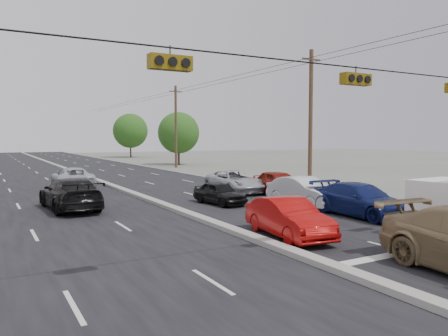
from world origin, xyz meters
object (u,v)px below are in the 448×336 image
Objects in this scene: queue_car_b at (304,192)px; queue_car_c at (235,182)px; utility_pole_right_b at (311,118)px; tree_right_far at (130,131)px; tree_right_mid at (179,133)px; oncoming_far at (72,178)px; queue_car_a at (220,193)px; red_sedan at (288,218)px; queue_car_e at (279,183)px; utility_pole_right_c at (176,126)px; oncoming_near at (70,194)px; queue_car_d at (361,200)px.

queue_car_c is (-0.29, 6.86, -0.04)m from queue_car_b.
utility_pole_right_b is 1.23× the size of tree_right_far.
tree_right_far is 1.73× the size of queue_car_b.
tree_right_mid is 0.88× the size of tree_right_far.
oncoming_far is at bearing -111.76° from tree_right_far.
oncoming_far reaches higher than queue_car_a.
queue_car_a is 13.03m from oncoming_far.
utility_pole_right_b is at bearing -93.64° from tree_right_far.
queue_car_e is at bearing 62.70° from red_sedan.
utility_pole_right_c is 23.21m from oncoming_far.
queue_car_b is at bearing 153.15° from oncoming_near.
red_sedan is at bearing -108.36° from queue_car_a.
tree_right_mid is at bearing -92.29° from tree_right_far.
queue_car_b reaches higher than queue_car_c.
red_sedan is at bearing -107.98° from tree_right_mid.
oncoming_near is at bearing 154.09° from queue_car_b.
queue_car_a is 0.69× the size of queue_car_c.
tree_right_mid is 1.54× the size of queue_car_e.
oncoming_far is (-5.74, 11.69, 0.15)m from queue_car_a.
oncoming_near reaches higher than queue_car_e.
utility_pole_right_c is 2.15× the size of queue_car_e.
red_sedan is at bearing -106.74° from utility_pole_right_c.
queue_car_e is 0.84× the size of oncoming_far.
queue_car_d is (-9.00, -65.11, -4.19)m from tree_right_far.
tree_right_far reaches higher than queue_car_b.
queue_car_a is 0.77× the size of queue_car_b.
tree_right_mid is 25.03m from tree_right_far.
queue_car_d is at bearing -101.28° from tree_right_mid.
utility_pole_right_b is 16.86m from red_sedan.
queue_car_e is (-7.99, -57.30, -4.17)m from tree_right_far.
tree_right_mid reaches higher than queue_car_d.
queue_car_d is at bearing 24.99° from red_sedan.
utility_pole_right_b is at bearing 61.40° from queue_car_d.
utility_pole_right_b reaches higher than tree_right_far.
utility_pole_right_c is at bearing -96.65° from tree_right_far.
utility_pole_right_b reaches higher than red_sedan.
oncoming_far is at bearing 108.98° from red_sedan.
queue_car_b is (3.70, -2.75, 0.16)m from queue_car_a.
tree_right_far is 1.55× the size of queue_car_c.
queue_car_e is at bearing 69.86° from queue_car_b.
queue_car_d reaches higher than queue_car_a.
utility_pole_right_c reaches higher than oncoming_near.
tree_right_far is at bearing 82.08° from queue_car_d.
red_sedan is at bearing -102.31° from tree_right_far.
utility_pole_right_b is at bearing 45.41° from queue_car_b.
queue_car_d is at bearing 139.96° from oncoming_near.
utility_pole_right_c is 38.78m from red_sedan.
utility_pole_right_b is at bearing 154.21° from oncoming_far.
queue_car_b is at bearing 125.21° from oncoming_far.
red_sedan is 20.37m from oncoming_far.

